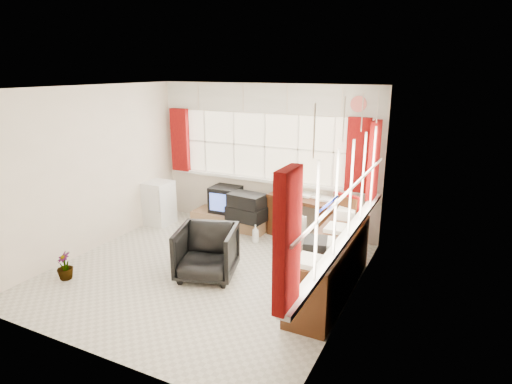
# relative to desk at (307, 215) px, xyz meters

# --- Properties ---
(ground) EXTENTS (4.00, 4.00, 0.00)m
(ground) POSITION_rel_desk_xyz_m (-0.86, -1.80, -0.40)
(ground) COLOR beige
(ground) RESTS_ON ground
(room_walls) EXTENTS (4.00, 4.00, 4.00)m
(room_walls) POSITION_rel_desk_xyz_m (-0.86, -1.80, 1.10)
(room_walls) COLOR beige
(room_walls) RESTS_ON ground
(window_back) EXTENTS (3.70, 0.12, 3.60)m
(window_back) POSITION_rel_desk_xyz_m (-0.86, 0.14, 0.54)
(window_back) COLOR #F2E3BF
(window_back) RESTS_ON room_walls
(window_right) EXTENTS (0.12, 3.70, 3.60)m
(window_right) POSITION_rel_desk_xyz_m (1.09, -1.80, 0.54)
(window_right) COLOR #F2E3BF
(window_right) RESTS_ON room_walls
(curtains) EXTENTS (3.83, 3.83, 1.15)m
(curtains) POSITION_rel_desk_xyz_m (0.07, -0.88, 1.05)
(curtains) COLOR maroon
(curtains) RESTS_ON room_walls
(overhead_cabinets) EXTENTS (3.98, 3.98, 0.48)m
(overhead_cabinets) POSITION_rel_desk_xyz_m (0.12, -0.82, 1.85)
(overhead_cabinets) COLOR silver
(overhead_cabinets) RESTS_ON room_walls
(desk) EXTENTS (1.35, 0.88, 0.76)m
(desk) POSITION_rel_desk_xyz_m (0.00, 0.00, 0.00)
(desk) COLOR #452010
(desk) RESTS_ON ground
(desk_lamp) EXTENTS (0.17, 0.16, 0.42)m
(desk_lamp) POSITION_rel_desk_xyz_m (-0.17, -0.02, 0.61)
(desk_lamp) COLOR yellow
(desk_lamp) RESTS_ON desk
(task_chair) EXTENTS (0.58, 0.60, 1.06)m
(task_chair) POSITION_rel_desk_xyz_m (0.77, -0.80, 0.16)
(task_chair) COLOR black
(task_chair) RESTS_ON ground
(office_chair) EXTENTS (0.95, 0.97, 0.71)m
(office_chair) POSITION_rel_desk_xyz_m (-0.75, -1.90, -0.05)
(office_chair) COLOR black
(office_chair) RESTS_ON ground
(radiator) EXTENTS (0.43, 0.29, 0.60)m
(radiator) POSITION_rel_desk_xyz_m (-0.00, -0.58, -0.16)
(radiator) COLOR white
(radiator) RESTS_ON ground
(credenza) EXTENTS (0.50, 2.00, 0.85)m
(credenza) POSITION_rel_desk_xyz_m (0.87, -1.60, -0.01)
(credenza) COLOR #452010
(credenza) RESTS_ON ground
(file_tray) EXTENTS (0.33, 0.38, 0.11)m
(file_tray) POSITION_rel_desk_xyz_m (0.79, -2.00, 0.41)
(file_tray) COLOR black
(file_tray) RESTS_ON credenza
(tv_bench) EXTENTS (1.40, 0.50, 0.25)m
(tv_bench) POSITION_rel_desk_xyz_m (-1.41, -0.08, -0.28)
(tv_bench) COLOR #9B724D
(tv_bench) RESTS_ON ground
(crt_tv) EXTENTS (0.51, 0.49, 0.46)m
(crt_tv) POSITION_rel_desk_xyz_m (-1.54, -0.02, 0.08)
(crt_tv) COLOR black
(crt_tv) RESTS_ON tv_bench
(hifi_stack) EXTENTS (0.69, 0.48, 0.46)m
(hifi_stack) POSITION_rel_desk_xyz_m (-0.98, -0.26, 0.07)
(hifi_stack) COLOR black
(hifi_stack) RESTS_ON tv_bench
(mini_fridge) EXTENTS (0.47, 0.47, 0.79)m
(mini_fridge) POSITION_rel_desk_xyz_m (-2.66, -0.51, -0.01)
(mini_fridge) COLOR white
(mini_fridge) RESTS_ON ground
(spray_bottle_a) EXTENTS (0.16, 0.16, 0.30)m
(spray_bottle_a) POSITION_rel_desk_xyz_m (-0.68, -0.55, -0.25)
(spray_bottle_a) COLOR silver
(spray_bottle_a) RESTS_ON ground
(spray_bottle_b) EXTENTS (0.09, 0.09, 0.17)m
(spray_bottle_b) POSITION_rel_desk_xyz_m (-1.32, -0.43, -0.32)
(spray_bottle_b) COLOR #99E5D9
(spray_bottle_b) RESTS_ON ground
(flower_vase) EXTENTS (0.28, 0.28, 0.38)m
(flower_vase) POSITION_rel_desk_xyz_m (-2.42, -2.80, -0.21)
(flower_vase) COLOR black
(flower_vase) RESTS_ON ground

